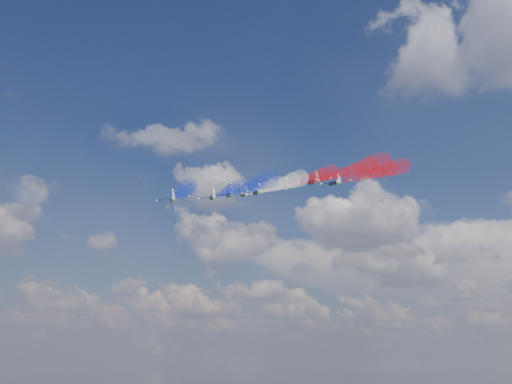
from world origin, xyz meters
The scene contains 16 objects.
jet_lead centered at (-11.38, 4.38, 162.71)m, with size 8.70×10.87×2.90m, color black, non-canonical shape.
trail_lead centered at (7.19, -10.30, 158.07)m, with size 3.62×38.64×3.62m, color white, non-canonical shape.
jet_inner_left centered at (-9.38, -11.56, 158.21)m, with size 8.70×10.87×2.90m, color black, non-canonical shape.
trail_inner_left centered at (9.18, -26.25, 153.56)m, with size 3.62×38.64×3.62m, color #172DCB, non-canonical shape.
jet_inner_right centered at (5.01, 3.08, 162.02)m, with size 8.70×10.87×2.90m, color black, non-canonical shape.
trail_inner_right centered at (23.58, -11.61, 157.37)m, with size 3.62×38.64×3.62m, color red, non-canonical shape.
jet_outer_left centered at (-6.85, -29.08, 153.78)m, with size 8.70×10.87×2.90m, color black, non-canonical shape.
trail_outer_left centered at (11.71, -43.76, 149.14)m, with size 3.62×38.64×3.62m, color #172DCB, non-canonical shape.
jet_center_third centered at (6.76, -11.27, 156.96)m, with size 8.70×10.87×2.90m, color black, non-canonical shape.
trail_center_third centered at (25.32, -25.96, 152.32)m, with size 3.62×38.64×3.62m, color white, non-canonical shape.
jet_outer_right centered at (21.61, 3.97, 160.20)m, with size 8.70×10.87×2.90m, color black, non-canonical shape.
trail_outer_right centered at (40.17, -10.72, 155.56)m, with size 3.62×38.64×3.62m, color red, non-canonical shape.
jet_rear_left centered at (10.87, -26.55, 152.52)m, with size 8.70×10.87×2.90m, color black, non-canonical shape.
trail_rear_left centered at (29.43, -41.23, 147.88)m, with size 3.62×38.64×3.62m, color #172DCB, non-canonical shape.
jet_rear_right centered at (26.09, -12.83, 156.03)m, with size 8.70×10.87×2.90m, color black, non-canonical shape.
trail_rear_right centered at (44.66, -27.51, 151.39)m, with size 3.62×38.64×3.62m, color red, non-canonical shape.
Camera 1 is at (111.24, -136.77, 112.36)m, focal length 44.38 mm.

